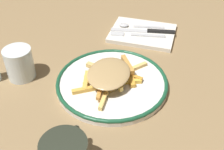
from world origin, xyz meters
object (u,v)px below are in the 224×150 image
Objects in this scene: plate at (112,82)px; fork at (137,35)px; knife at (148,31)px; spoon at (134,26)px; water_glass at (20,63)px; napkin at (142,33)px; fries_heap at (109,75)px.

plate reaches higher than fork.
knife is 1.38× the size of spoon.
water_glass reaches higher than spoon.
water_glass is at bearing 95.98° from plate.
napkin is 0.41m from water_glass.
spoon is at bearing 0.54° from plate.
plate is at bearing 175.41° from fork.
fries_heap is 1.17× the size of fork.
fork is at bearing -4.59° from plate.
spoon is at bearing 23.22° from fork.
fries_heap is at bearing 173.96° from fork.
fries_heap reaches higher than knife.
knife is 0.06m from spoon.
knife is (0.00, -0.02, 0.01)m from napkin.
fork is at bearing 157.86° from napkin.
spoon is at bearing 56.92° from napkin.
napkin is at bearing -7.87° from fries_heap.
spoon reaches higher than knife.
plate is 0.03m from fries_heap.
water_glass is at bearing 135.67° from knife.
fries_heap is 1.00× the size of napkin.
plate is at bearing -84.02° from water_glass.
fork is 0.06m from spoon.
fork is 1.16× the size of spoon.
water_glass is at bearing 143.06° from spoon.
spoon is at bearing 69.69° from knife.
water_glass is (-0.30, 0.30, 0.03)m from knife.
fries_heap reaches higher than fork.
knife is at bearing -43.47° from fork.
plate is 0.30m from spoon.
water_glass is (-0.32, 0.24, 0.03)m from spoon.
spoon is 1.78× the size of water_glass.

